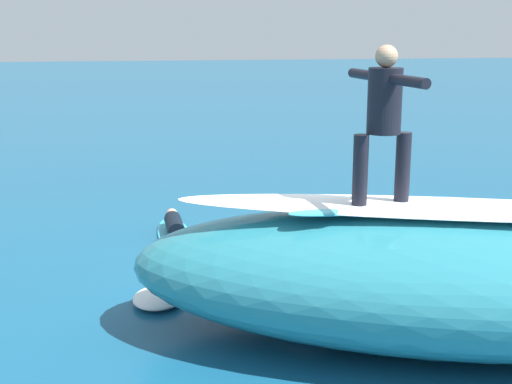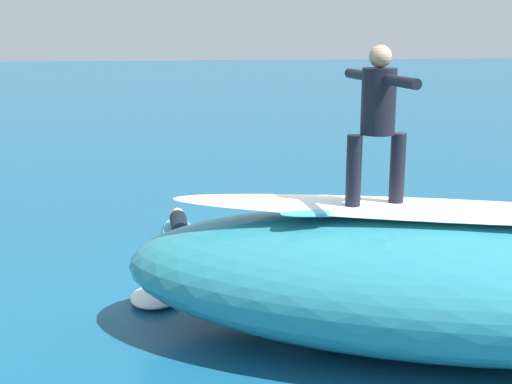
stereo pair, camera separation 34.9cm
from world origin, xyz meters
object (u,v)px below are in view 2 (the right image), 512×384
(surfboard_riding, at_px, (374,207))
(surfboard_paddling, at_px, (179,234))
(surfer_paddling, at_px, (180,227))
(surfer_riding, at_px, (378,113))

(surfboard_riding, distance_m, surfboard_paddling, 4.90)
(surfboard_paddling, bearing_deg, surfer_paddling, 180.00)
(surfboard_riding, distance_m, surfer_paddling, 4.74)
(surfboard_paddling, distance_m, surfer_paddling, 0.20)
(surfboard_paddling, relative_size, surfer_paddling, 1.32)
(surfboard_paddling, bearing_deg, surfboard_riding, -156.09)
(surfer_riding, bearing_deg, surfboard_riding, 64.29)
(surfer_riding, bearing_deg, surfboard_paddling, -72.38)
(surfboard_paddling, xyz_separation_m, surfer_paddling, (-0.00, 0.13, 0.16))
(surfboard_riding, xyz_separation_m, surfer_paddling, (2.04, -4.07, -1.34))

